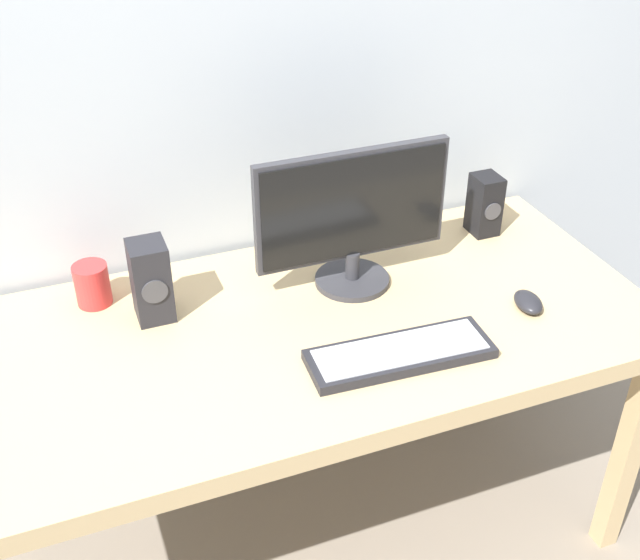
{
  "coord_description": "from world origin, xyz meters",
  "views": [
    {
      "loc": [
        -0.5,
        -1.45,
        1.89
      ],
      "look_at": [
        0.06,
        0.0,
        0.87
      ],
      "focal_mm": 44.54,
      "sensor_mm": 36.0,
      "label": 1
    }
  ],
  "objects_px": {
    "keyboard_primary": "(400,354)",
    "coffee_mug": "(92,285)",
    "mouse": "(528,302)",
    "speaker_left": "(151,281)",
    "desk": "(297,348)",
    "speaker_right": "(485,205)",
    "monitor": "(352,216)"
  },
  "relations": [
    {
      "from": "keyboard_primary",
      "to": "coffee_mug",
      "type": "xyz_separation_m",
      "value": [
        -0.61,
        0.48,
        0.04
      ]
    },
    {
      "from": "keyboard_primary",
      "to": "mouse",
      "type": "distance_m",
      "value": 0.39
    },
    {
      "from": "mouse",
      "to": "speaker_left",
      "type": "bearing_deg",
      "value": 171.11
    },
    {
      "from": "mouse",
      "to": "desk",
      "type": "bearing_deg",
      "value": 176.97
    },
    {
      "from": "keyboard_primary",
      "to": "speaker_right",
      "type": "bearing_deg",
      "value": 42.76
    },
    {
      "from": "speaker_right",
      "to": "coffee_mug",
      "type": "height_order",
      "value": "speaker_right"
    },
    {
      "from": "monitor",
      "to": "speaker_right",
      "type": "relative_size",
      "value": 2.88
    },
    {
      "from": "mouse",
      "to": "keyboard_primary",
      "type": "bearing_deg",
      "value": -160.08
    },
    {
      "from": "desk",
      "to": "keyboard_primary",
      "type": "height_order",
      "value": "keyboard_primary"
    },
    {
      "from": "mouse",
      "to": "coffee_mug",
      "type": "relative_size",
      "value": 0.93
    },
    {
      "from": "monitor",
      "to": "coffee_mug",
      "type": "distance_m",
      "value": 0.67
    },
    {
      "from": "speaker_left",
      "to": "monitor",
      "type": "bearing_deg",
      "value": -3.34
    },
    {
      "from": "keyboard_primary",
      "to": "coffee_mug",
      "type": "height_order",
      "value": "coffee_mug"
    },
    {
      "from": "speaker_right",
      "to": "monitor",
      "type": "bearing_deg",
      "value": -167.14
    },
    {
      "from": "monitor",
      "to": "mouse",
      "type": "xyz_separation_m",
      "value": [
        0.36,
        -0.27,
        -0.17
      ]
    },
    {
      "from": "keyboard_primary",
      "to": "speaker_right",
      "type": "height_order",
      "value": "speaker_right"
    },
    {
      "from": "monitor",
      "to": "keyboard_primary",
      "type": "relative_size",
      "value": 1.16
    },
    {
      "from": "keyboard_primary",
      "to": "speaker_right",
      "type": "distance_m",
      "value": 0.65
    },
    {
      "from": "speaker_right",
      "to": "coffee_mug",
      "type": "distance_m",
      "value": 1.09
    },
    {
      "from": "speaker_right",
      "to": "speaker_left",
      "type": "relative_size",
      "value": 0.86
    },
    {
      "from": "mouse",
      "to": "speaker_left",
      "type": "height_order",
      "value": "speaker_left"
    },
    {
      "from": "speaker_left",
      "to": "mouse",
      "type": "bearing_deg",
      "value": -19.13
    },
    {
      "from": "desk",
      "to": "speaker_left",
      "type": "height_order",
      "value": "speaker_left"
    },
    {
      "from": "speaker_right",
      "to": "coffee_mug",
      "type": "xyz_separation_m",
      "value": [
        -1.09,
        0.04,
        -0.03
      ]
    },
    {
      "from": "keyboard_primary",
      "to": "speaker_left",
      "type": "xyz_separation_m",
      "value": [
        -0.48,
        0.37,
        0.09
      ]
    },
    {
      "from": "desk",
      "to": "speaker_right",
      "type": "xyz_separation_m",
      "value": [
        0.65,
        0.24,
        0.15
      ]
    },
    {
      "from": "coffee_mug",
      "to": "keyboard_primary",
      "type": "bearing_deg",
      "value": -37.85
    },
    {
      "from": "speaker_right",
      "to": "mouse",
      "type": "bearing_deg",
      "value": -103.91
    },
    {
      "from": "desk",
      "to": "mouse",
      "type": "relative_size",
      "value": 17.56
    },
    {
      "from": "desk",
      "to": "monitor",
      "type": "bearing_deg",
      "value": 34.77
    },
    {
      "from": "monitor",
      "to": "coffee_mug",
      "type": "height_order",
      "value": "monitor"
    },
    {
      "from": "speaker_right",
      "to": "speaker_left",
      "type": "height_order",
      "value": "speaker_left"
    }
  ]
}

